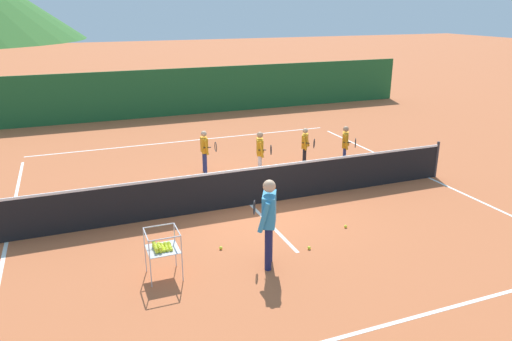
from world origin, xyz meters
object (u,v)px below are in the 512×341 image
(tennis_net, at_px, (251,186))
(tennis_ball_0, at_px, (309,248))
(student_0, at_px, (205,148))
(instructor, at_px, (269,215))
(tennis_ball_2, at_px, (346,226))
(tennis_ball_1, at_px, (221,248))
(tennis_ball_5, at_px, (267,243))
(tennis_ball_3, at_px, (269,251))
(ball_cart, at_px, (162,247))
(student_2, at_px, (305,143))
(student_1, at_px, (260,150))
(student_3, at_px, (346,143))

(tennis_net, distance_m, tennis_ball_0, 2.66)
(student_0, bearing_deg, instructor, -93.79)
(tennis_net, xyz_separation_m, tennis_ball_0, (0.28, -2.60, -0.47))
(tennis_ball_2, bearing_deg, tennis_ball_1, 179.05)
(tennis_ball_0, xyz_separation_m, tennis_ball_5, (-0.70, 0.53, 0.00))
(tennis_ball_0, height_order, tennis_ball_3, same)
(ball_cart, height_order, tennis_ball_3, ball_cart)
(tennis_ball_2, bearing_deg, tennis_ball_3, -167.78)
(student_0, xyz_separation_m, tennis_ball_2, (1.87, -4.80, -0.73))
(student_0, relative_size, student_2, 1.06)
(tennis_ball_0, bearing_deg, tennis_ball_5, 143.05)
(tennis_net, xyz_separation_m, instructor, (-0.74, -2.87, 0.54))
(tennis_ball_0, height_order, tennis_ball_2, same)
(ball_cart, bearing_deg, tennis_ball_5, 11.87)
(tennis_net, height_order, student_1, student_1)
(student_3, relative_size, tennis_ball_3, 18.64)
(student_0, height_order, tennis_ball_2, student_0)
(instructor, bearing_deg, tennis_net, 75.51)
(student_1, distance_m, tennis_ball_5, 4.31)
(ball_cart, bearing_deg, tennis_ball_1, 25.08)
(student_2, xyz_separation_m, student_3, (1.10, -0.51, 0.05))
(student_3, xyz_separation_m, ball_cart, (-6.43, -4.32, -0.17))
(student_0, relative_size, student_3, 1.00)
(student_2, height_order, tennis_ball_5, student_2)
(tennis_ball_5, bearing_deg, tennis_ball_0, -36.95)
(student_2, bearing_deg, instructor, -123.35)
(instructor, relative_size, tennis_ball_0, 25.40)
(student_0, relative_size, student_1, 0.96)
(tennis_ball_3, xyz_separation_m, tennis_ball_5, (0.13, 0.36, 0.00))
(ball_cart, relative_size, tennis_ball_0, 13.22)
(student_0, bearing_deg, ball_cart, -113.37)
(student_1, height_order, student_3, student_1)
(student_2, distance_m, ball_cart, 7.19)
(instructor, distance_m, student_1, 5.11)
(tennis_ball_2, bearing_deg, student_0, 111.25)
(student_2, relative_size, tennis_ball_5, 17.49)
(student_0, xyz_separation_m, tennis_ball_0, (0.64, -5.40, -0.73))
(tennis_ball_0, distance_m, tennis_ball_3, 0.84)
(student_2, bearing_deg, tennis_ball_1, -133.71)
(student_1, xyz_separation_m, ball_cart, (-3.70, -4.47, -0.20))
(ball_cart, xyz_separation_m, tennis_ball_1, (1.28, 0.60, -0.56))
(tennis_net, distance_m, student_0, 2.84)
(student_0, height_order, student_2, student_0)
(tennis_net, relative_size, tennis_ball_5, 168.19)
(instructor, height_order, tennis_ball_2, instructor)
(student_3, bearing_deg, tennis_ball_0, -128.44)
(student_0, bearing_deg, student_3, -13.99)
(tennis_net, bearing_deg, student_2, 40.75)
(instructor, bearing_deg, ball_cart, 170.59)
(tennis_ball_3, height_order, tennis_ball_5, same)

